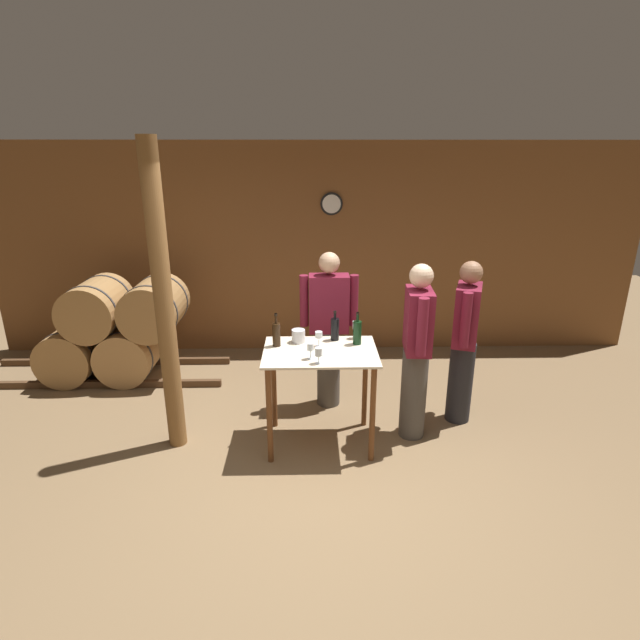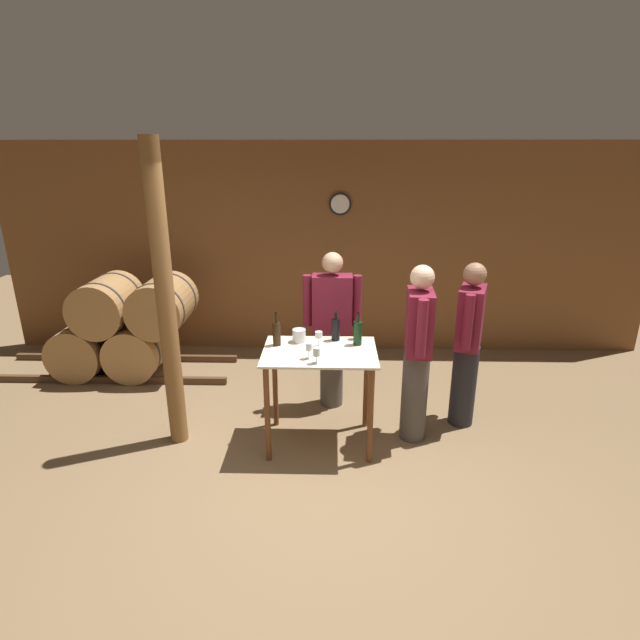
{
  "view_description": "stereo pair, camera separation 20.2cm",
  "coord_description": "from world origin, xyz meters",
  "px_view_note": "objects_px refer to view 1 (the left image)",
  "views": [
    {
      "loc": [
        -0.11,
        -3.39,
        2.59
      ],
      "look_at": [
        -0.01,
        0.76,
        1.17
      ],
      "focal_mm": 28.0,
      "sensor_mm": 36.0,
      "label": 1
    },
    {
      "loc": [
        0.09,
        -3.39,
        2.59
      ],
      "look_at": [
        -0.01,
        0.76,
        1.17
      ],
      "focal_mm": 28.0,
      "sensor_mm": 36.0,
      "label": 2
    }
  ],
  "objects_px": {
    "wine_glass_near_right": "(319,335)",
    "person_visitor_with_scarf": "(464,340)",
    "person_host": "(416,349)",
    "person_visitor_bearded": "(329,327)",
    "wine_glass_near_left": "(310,348)",
    "wine_bottle_center": "(357,332)",
    "wine_glass_far_side": "(356,326)",
    "wine_bottle_far_left": "(276,334)",
    "wooden_post": "(164,304)",
    "wine_bottle_left": "(335,329)",
    "ice_bucket": "(298,336)",
    "wine_glass_near_center": "(319,352)"
  },
  "relations": [
    {
      "from": "wine_glass_far_side",
      "to": "person_visitor_with_scarf",
      "type": "xyz_separation_m",
      "value": [
        1.05,
        0.09,
        -0.18
      ]
    },
    {
      "from": "wooden_post",
      "to": "ice_bucket",
      "type": "height_order",
      "value": "wooden_post"
    },
    {
      "from": "ice_bucket",
      "to": "person_visitor_with_scarf",
      "type": "height_order",
      "value": "person_visitor_with_scarf"
    },
    {
      "from": "wine_glass_near_left",
      "to": "person_host",
      "type": "distance_m",
      "value": 1.01
    },
    {
      "from": "person_visitor_bearded",
      "to": "person_visitor_with_scarf",
      "type": "bearing_deg",
      "value": -15.71
    },
    {
      "from": "person_visitor_with_scarf",
      "to": "person_visitor_bearded",
      "type": "distance_m",
      "value": 1.34
    },
    {
      "from": "wine_glass_near_left",
      "to": "ice_bucket",
      "type": "bearing_deg",
      "value": 105.72
    },
    {
      "from": "ice_bucket",
      "to": "wine_glass_far_side",
      "type": "bearing_deg",
      "value": 9.86
    },
    {
      "from": "wooden_post",
      "to": "wine_glass_near_left",
      "type": "bearing_deg",
      "value": -8.73
    },
    {
      "from": "wine_bottle_far_left",
      "to": "person_host",
      "type": "bearing_deg",
      "value": -0.57
    },
    {
      "from": "wine_glass_near_right",
      "to": "person_visitor_bearded",
      "type": "distance_m",
      "value": 0.68
    },
    {
      "from": "wine_glass_near_right",
      "to": "person_host",
      "type": "relative_size",
      "value": 0.08
    },
    {
      "from": "wine_glass_near_right",
      "to": "wine_glass_near_left",
      "type": "bearing_deg",
      "value": -105.28
    },
    {
      "from": "person_host",
      "to": "person_visitor_bearded",
      "type": "bearing_deg",
      "value": 140.04
    },
    {
      "from": "wooden_post",
      "to": "person_visitor_with_scarf",
      "type": "height_order",
      "value": "wooden_post"
    },
    {
      "from": "wine_glass_far_side",
      "to": "person_host",
      "type": "bearing_deg",
      "value": -20.0
    },
    {
      "from": "wooden_post",
      "to": "person_visitor_with_scarf",
      "type": "xyz_separation_m",
      "value": [
        2.72,
        0.37,
        -0.49
      ]
    },
    {
      "from": "ice_bucket",
      "to": "person_visitor_bearded",
      "type": "bearing_deg",
      "value": 61.12
    },
    {
      "from": "wine_bottle_center",
      "to": "ice_bucket",
      "type": "bearing_deg",
      "value": 173.99
    },
    {
      "from": "wine_glass_far_side",
      "to": "wine_glass_near_center",
      "type": "bearing_deg",
      "value": -122.1
    },
    {
      "from": "wine_glass_near_left",
      "to": "wine_glass_near_right",
      "type": "xyz_separation_m",
      "value": [
        0.07,
        0.27,
        0.0
      ]
    },
    {
      "from": "wine_glass_near_left",
      "to": "ice_bucket",
      "type": "height_order",
      "value": "wine_glass_near_left"
    },
    {
      "from": "wooden_post",
      "to": "wine_bottle_center",
      "type": "distance_m",
      "value": 1.7
    },
    {
      "from": "wine_glass_far_side",
      "to": "person_visitor_bearded",
      "type": "bearing_deg",
      "value": 117.67
    },
    {
      "from": "wine_glass_near_left",
      "to": "wine_bottle_center",
      "type": "bearing_deg",
      "value": 37.87
    },
    {
      "from": "wine_bottle_far_left",
      "to": "wine_glass_near_left",
      "type": "distance_m",
      "value": 0.42
    },
    {
      "from": "wine_bottle_far_left",
      "to": "wine_glass_far_side",
      "type": "relative_size",
      "value": 1.87
    },
    {
      "from": "wine_bottle_left",
      "to": "wine_glass_near_left",
      "type": "height_order",
      "value": "wine_bottle_left"
    },
    {
      "from": "wine_bottle_left",
      "to": "ice_bucket",
      "type": "bearing_deg",
      "value": -171.35
    },
    {
      "from": "wine_bottle_center",
      "to": "person_host",
      "type": "relative_size",
      "value": 0.18
    },
    {
      "from": "wine_bottle_far_left",
      "to": "person_visitor_bearded",
      "type": "xyz_separation_m",
      "value": [
        0.49,
        0.63,
        -0.17
      ]
    },
    {
      "from": "wine_bottle_left",
      "to": "wine_bottle_far_left",
      "type": "bearing_deg",
      "value": -165.28
    },
    {
      "from": "wooden_post",
      "to": "wine_bottle_left",
      "type": "relative_size",
      "value": 9.61
    },
    {
      "from": "wine_glass_near_left",
      "to": "wine_glass_near_center",
      "type": "height_order",
      "value": "wine_glass_near_left"
    },
    {
      "from": "wine_bottle_far_left",
      "to": "wine_glass_near_center",
      "type": "relative_size",
      "value": 2.21
    },
    {
      "from": "wine_glass_near_left",
      "to": "person_visitor_bearded",
      "type": "bearing_deg",
      "value": 78.36
    },
    {
      "from": "wine_glass_near_left",
      "to": "person_visitor_bearded",
      "type": "relative_size",
      "value": 0.09
    },
    {
      "from": "wine_bottle_left",
      "to": "wine_glass_near_left",
      "type": "bearing_deg",
      "value": -117.45
    },
    {
      "from": "ice_bucket",
      "to": "person_host",
      "type": "height_order",
      "value": "person_host"
    },
    {
      "from": "wooden_post",
      "to": "wine_glass_near_right",
      "type": "xyz_separation_m",
      "value": [
        1.31,
        0.08,
        -0.32
      ]
    },
    {
      "from": "wine_glass_near_right",
      "to": "person_visitor_with_scarf",
      "type": "xyz_separation_m",
      "value": [
        1.41,
        0.29,
        -0.17
      ]
    },
    {
      "from": "wine_bottle_far_left",
      "to": "wine_bottle_center",
      "type": "relative_size",
      "value": 1.02
    },
    {
      "from": "person_visitor_bearded",
      "to": "wooden_post",
      "type": "bearing_deg",
      "value": -152.7
    },
    {
      "from": "person_host",
      "to": "person_visitor_bearded",
      "type": "height_order",
      "value": "person_host"
    },
    {
      "from": "wine_bottle_far_left",
      "to": "wine_glass_near_left",
      "type": "relative_size",
      "value": 2.19
    },
    {
      "from": "wine_bottle_far_left",
      "to": "wine_glass_far_side",
      "type": "xyz_separation_m",
      "value": [
        0.73,
        0.18,
        0.01
      ]
    },
    {
      "from": "wine_bottle_center",
      "to": "wine_glass_near_left",
      "type": "xyz_separation_m",
      "value": [
        -0.42,
        -0.33,
        -0.01
      ]
    },
    {
      "from": "wooden_post",
      "to": "wine_glass_near_right",
      "type": "bearing_deg",
      "value": 3.66
    },
    {
      "from": "wooden_post",
      "to": "wine_glass_near_left",
      "type": "distance_m",
      "value": 1.29
    },
    {
      "from": "wine_glass_near_center",
      "to": "ice_bucket",
      "type": "bearing_deg",
      "value": 109.96
    }
  ]
}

